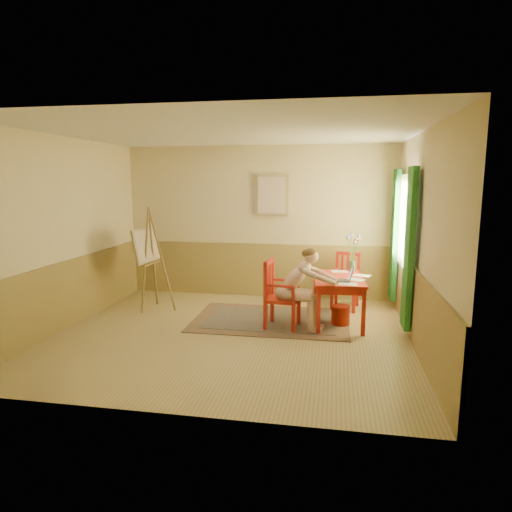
% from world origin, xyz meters
% --- Properties ---
extents(room, '(5.04, 4.54, 2.84)m').
position_xyz_m(room, '(0.00, 0.00, 1.40)').
color(room, tan).
rests_on(room, ground).
extents(wainscot, '(5.00, 4.50, 1.00)m').
position_xyz_m(wainscot, '(0.00, 0.80, 0.50)').
color(wainscot, '#A78D47').
rests_on(wainscot, room).
extents(window, '(0.12, 2.01, 2.20)m').
position_xyz_m(window, '(2.42, 1.10, 1.35)').
color(window, white).
rests_on(window, room).
extents(wall_portrait, '(0.60, 0.05, 0.76)m').
position_xyz_m(wall_portrait, '(0.25, 2.20, 1.90)').
color(wall_portrait, tan).
rests_on(wall_portrait, room).
extents(rug, '(2.42, 1.62, 0.02)m').
position_xyz_m(rug, '(0.45, 0.75, 0.01)').
color(rug, '#8C7251').
rests_on(rug, room).
extents(table, '(0.81, 1.25, 0.72)m').
position_xyz_m(table, '(1.47, 0.79, 0.63)').
color(table, red).
rests_on(table, room).
extents(chair_left, '(0.52, 0.50, 1.02)m').
position_xyz_m(chair_left, '(0.62, 0.43, 0.51)').
color(chair_left, red).
rests_on(chair_left, room).
extents(chair_back, '(0.49, 0.51, 0.95)m').
position_xyz_m(chair_back, '(1.61, 1.70, 0.47)').
color(chair_back, red).
rests_on(chair_back, room).
extents(figure, '(0.92, 0.44, 1.22)m').
position_xyz_m(figure, '(0.93, 0.39, 0.67)').
color(figure, beige).
rests_on(figure, room).
extents(laptop, '(0.36, 0.22, 0.22)m').
position_xyz_m(laptop, '(1.54, 0.53, 0.76)').
color(laptop, '#1E2338').
rests_on(laptop, table).
extents(papers, '(0.63, 1.09, 0.00)m').
position_xyz_m(papers, '(1.66, 0.80, 0.72)').
color(papers, white).
rests_on(papers, table).
extents(vase, '(0.25, 0.30, 0.61)m').
position_xyz_m(vase, '(1.69, 1.34, 1.00)').
color(vase, '#3F724C').
rests_on(vase, table).
extents(wastebasket, '(0.35, 0.35, 0.30)m').
position_xyz_m(wastebasket, '(1.52, 0.71, 0.15)').
color(wastebasket, '#A8210C').
rests_on(wastebasket, room).
extents(easel, '(0.60, 0.77, 1.74)m').
position_xyz_m(easel, '(-1.67, 1.03, 1.03)').
color(easel, olive).
rests_on(easel, room).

